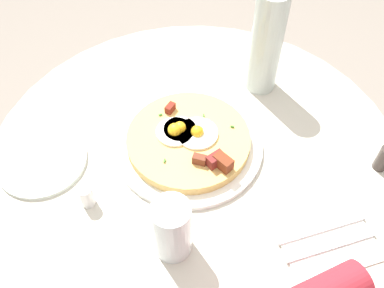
% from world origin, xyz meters
% --- Properties ---
extents(ground_plane, '(6.00, 6.00, 0.00)m').
position_xyz_m(ground_plane, '(0.00, 0.00, 0.00)').
color(ground_plane, gray).
extents(dining_table, '(0.89, 0.89, 0.73)m').
position_xyz_m(dining_table, '(0.00, 0.00, 0.56)').
color(dining_table, beige).
rests_on(dining_table, ground_plane).
extents(pizza_plate, '(0.32, 0.32, 0.01)m').
position_xyz_m(pizza_plate, '(-0.02, -0.01, 0.74)').
color(pizza_plate, white).
rests_on(pizza_plate, dining_table).
extents(breakfast_pizza, '(0.26, 0.26, 0.05)m').
position_xyz_m(breakfast_pizza, '(-0.02, -0.01, 0.76)').
color(breakfast_pizza, '#DFB563').
rests_on(breakfast_pizza, pizza_plate).
extents(bread_plate, '(0.19, 0.19, 0.01)m').
position_xyz_m(bread_plate, '(-0.02, -0.32, 0.73)').
color(bread_plate, silver).
rests_on(bread_plate, dining_table).
extents(napkin, '(0.17, 0.19, 0.00)m').
position_xyz_m(napkin, '(0.23, 0.21, 0.73)').
color(napkin, white).
rests_on(napkin, dining_table).
extents(fork, '(0.04, 0.18, 0.00)m').
position_xyz_m(fork, '(0.25, 0.21, 0.74)').
color(fork, silver).
rests_on(fork, napkin).
extents(knife, '(0.04, 0.18, 0.00)m').
position_xyz_m(knife, '(0.21, 0.21, 0.74)').
color(knife, silver).
rests_on(knife, napkin).
extents(water_glass, '(0.07, 0.07, 0.14)m').
position_xyz_m(water_glass, '(0.21, -0.07, 0.80)').
color(water_glass, silver).
rests_on(water_glass, dining_table).
extents(water_bottle, '(0.07, 0.07, 0.25)m').
position_xyz_m(water_bottle, '(-0.18, 0.19, 0.86)').
color(water_bottle, silver).
rests_on(water_bottle, dining_table).
extents(salt_shaker, '(0.03, 0.03, 0.05)m').
position_xyz_m(salt_shaker, '(0.09, -0.23, 0.75)').
color(salt_shaker, white).
rests_on(salt_shaker, dining_table).
extents(pepper_shaker, '(0.03, 0.03, 0.06)m').
position_xyz_m(pepper_shaker, '(0.09, 0.37, 0.76)').
color(pepper_shaker, '#3F3833').
rests_on(pepper_shaker, dining_table).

